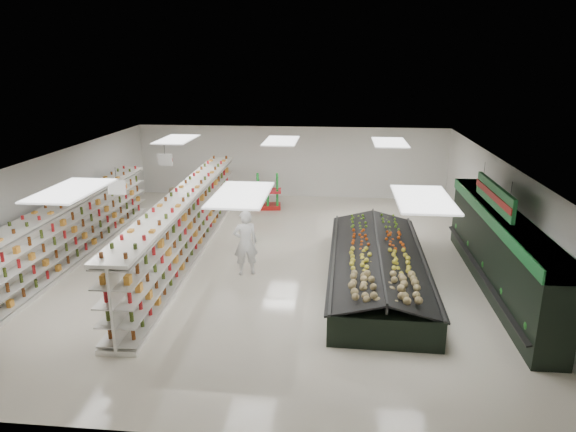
# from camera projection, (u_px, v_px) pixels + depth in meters

# --- Properties ---
(floor) EXTENTS (16.00, 16.00, 0.00)m
(floor) POSITION_uv_depth(u_px,v_px,m) (267.00, 260.00, 16.21)
(floor) COLOR beige
(floor) RESTS_ON ground
(ceiling) EXTENTS (14.00, 16.00, 0.02)m
(ceiling) POSITION_uv_depth(u_px,v_px,m) (266.00, 160.00, 15.28)
(ceiling) COLOR white
(ceiling) RESTS_ON wall_back
(wall_back) EXTENTS (14.00, 0.02, 3.20)m
(wall_back) POSITION_uv_depth(u_px,v_px,m) (291.00, 162.00, 23.36)
(wall_back) COLOR white
(wall_back) RESTS_ON floor
(wall_front) EXTENTS (14.00, 0.02, 3.20)m
(wall_front) POSITION_uv_depth(u_px,v_px,m) (197.00, 353.00, 8.13)
(wall_front) COLOR white
(wall_front) RESTS_ON floor
(wall_left) EXTENTS (0.02, 16.00, 3.20)m
(wall_left) POSITION_uv_depth(u_px,v_px,m) (50.00, 205.00, 16.40)
(wall_left) COLOR white
(wall_left) RESTS_ON floor
(wall_right) EXTENTS (0.02, 16.00, 3.20)m
(wall_right) POSITION_uv_depth(u_px,v_px,m) (502.00, 218.00, 15.08)
(wall_right) COLOR white
(wall_right) RESTS_ON floor
(produce_wall_case) EXTENTS (0.93, 8.00, 2.20)m
(produce_wall_case) POSITION_uv_depth(u_px,v_px,m) (499.00, 246.00, 13.80)
(produce_wall_case) COLOR black
(produce_wall_case) RESTS_ON floor
(aisle_sign_near) EXTENTS (0.52, 0.06, 0.75)m
(aisle_sign_near) POSITION_uv_depth(u_px,v_px,m) (117.00, 187.00, 13.86)
(aisle_sign_near) COLOR white
(aisle_sign_near) RESTS_ON ceiling
(aisle_sign_far) EXTENTS (0.52, 0.06, 0.75)m
(aisle_sign_far) POSITION_uv_depth(u_px,v_px,m) (165.00, 160.00, 17.67)
(aisle_sign_far) COLOR white
(aisle_sign_far) RESTS_ON ceiling
(hortifruti_banner) EXTENTS (0.12, 3.20, 0.95)m
(hortifruti_banner) POSITION_uv_depth(u_px,v_px,m) (495.00, 195.00, 13.42)
(hortifruti_banner) COLOR #1E7134
(hortifruti_banner) RESTS_ON ceiling
(gondola_left) EXTENTS (0.86, 11.00, 1.91)m
(gondola_left) POSITION_uv_depth(u_px,v_px,m) (68.00, 235.00, 15.80)
(gondola_left) COLOR white
(gondola_left) RESTS_ON floor
(gondola_center) EXTENTS (1.25, 12.09, 2.09)m
(gondola_center) POSITION_uv_depth(u_px,v_px,m) (187.00, 226.00, 16.38)
(gondola_center) COLOR white
(gondola_center) RESTS_ON floor
(produce_island) EXTENTS (2.81, 7.44, 1.11)m
(produce_island) POSITION_uv_depth(u_px,v_px,m) (377.00, 265.00, 14.49)
(produce_island) COLOR black
(produce_island) RESTS_ON floor
(soda_endcap) EXTENTS (1.21, 0.89, 1.44)m
(soda_endcap) POSITION_uv_depth(u_px,v_px,m) (268.00, 192.00, 21.62)
(soda_endcap) COLOR #A71613
(soda_endcap) RESTS_ON floor
(shopper_main) EXTENTS (0.82, 0.67, 1.95)m
(shopper_main) POSITION_uv_depth(u_px,v_px,m) (245.00, 243.00, 14.85)
(shopper_main) COLOR white
(shopper_main) RESTS_ON floor
(shopper_background) EXTENTS (0.56, 0.85, 1.67)m
(shopper_background) POSITION_uv_depth(u_px,v_px,m) (175.00, 209.00, 18.65)
(shopper_background) COLOR #97765D
(shopper_background) RESTS_ON floor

